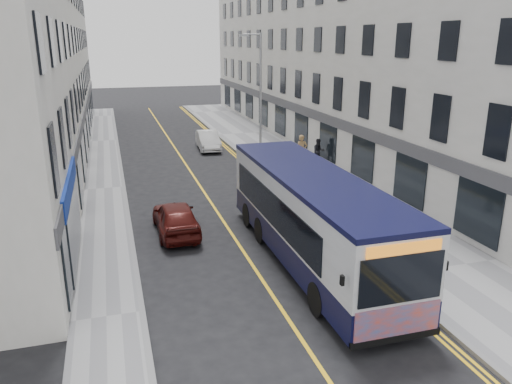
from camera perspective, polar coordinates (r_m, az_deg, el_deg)
ground at (r=17.00m, az=0.57°, el=-9.81°), size 140.00×140.00×0.00m
pavement_east at (r=29.56m, az=5.35°, el=2.14°), size 4.50×64.00×0.12m
pavement_west at (r=27.56m, az=-16.94°, el=0.32°), size 2.00×64.00×0.12m
kerb_east at (r=28.82m, az=1.19°, el=1.82°), size 0.18×64.00×0.13m
kerb_west at (r=27.56m, az=-14.87°, el=0.51°), size 0.18×64.00×0.13m
road_centre_line at (r=27.93m, az=-6.65°, el=1.07°), size 0.12×64.00×0.01m
road_dbl_yellow_inner at (r=28.71m, az=0.33°, el=1.64°), size 0.10×64.00×0.01m
road_dbl_yellow_outer at (r=28.77m, az=0.72°, el=1.67°), size 0.10×64.00×0.01m
terrace_east at (r=38.91m, az=8.02°, el=15.28°), size 6.00×46.00×13.00m
terrace_west at (r=35.78m, az=-24.52°, el=13.79°), size 6.00×46.00×13.00m
streetlamp at (r=29.93m, az=0.38°, el=10.83°), size 1.32×0.18×8.00m
city_bus at (r=17.54m, az=6.39°, el=-2.66°), size 2.63×11.28×3.28m
bicycle at (r=21.15m, az=9.51°, el=-2.83°), size 1.76×1.04×0.87m
pedestrian_near at (r=30.97m, az=5.26°, el=4.76°), size 0.72×0.50×1.90m
pedestrian_far at (r=31.63m, az=7.15°, el=4.65°), size 0.85×0.71×1.57m
car_white at (r=36.16m, az=-5.50°, el=5.90°), size 1.61×4.09×1.33m
car_maroon at (r=20.68m, az=-9.15°, el=-2.90°), size 1.68×4.05×1.37m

